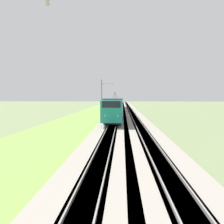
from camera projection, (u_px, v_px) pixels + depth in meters
ballast_main at (116, 115)px, 50.70m from camera, size 240.00×4.40×0.30m
ballast_adjacent at (133, 115)px, 50.52m from camera, size 240.00×4.40×0.30m
track_main at (116, 115)px, 50.70m from camera, size 240.00×1.57×0.45m
track_adjacent at (133, 115)px, 50.52m from camera, size 240.00×1.57×0.45m
grass_verge at (92, 115)px, 50.98m from camera, size 240.00×10.84×0.12m
passenger_train at (117, 104)px, 57.86m from camera, size 59.83×2.98×5.23m
catenary_mast_mid at (102, 98)px, 46.25m from camera, size 0.22×2.56×8.00m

